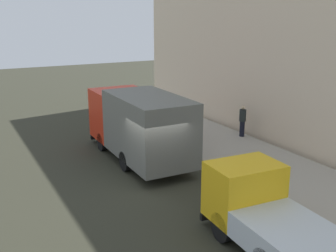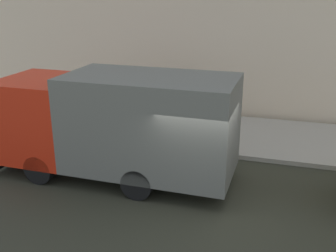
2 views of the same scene
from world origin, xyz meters
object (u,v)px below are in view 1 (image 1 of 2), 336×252
(pedestrian_walking, at_px, (174,115))
(large_utility_truck, at_px, (139,123))
(traffic_cone_orange, at_px, (144,119))
(pedestrian_standing, at_px, (242,120))
(pedestrian_third, at_px, (193,121))
(small_flatbed_truck, at_px, (267,215))

(pedestrian_walking, bearing_deg, large_utility_truck, 74.81)
(large_utility_truck, xyz_separation_m, traffic_cone_orange, (2.54, 4.97, -1.24))
(large_utility_truck, distance_m, pedestrian_standing, 6.23)
(pedestrian_standing, bearing_deg, pedestrian_third, 29.74)
(large_utility_truck, bearing_deg, pedestrian_standing, 3.22)
(large_utility_truck, distance_m, small_flatbed_truck, 8.55)
(small_flatbed_truck, relative_size, pedestrian_standing, 2.98)
(small_flatbed_truck, height_order, pedestrian_third, small_flatbed_truck)
(pedestrian_walking, distance_m, traffic_cone_orange, 2.42)
(pedestrian_standing, height_order, traffic_cone_orange, pedestrian_standing)
(pedestrian_walking, bearing_deg, small_flatbed_truck, 109.20)
(traffic_cone_orange, bearing_deg, pedestrian_standing, -52.28)
(large_utility_truck, height_order, small_flatbed_truck, large_utility_truck)
(pedestrian_standing, distance_m, traffic_cone_orange, 5.97)
(pedestrian_walking, relative_size, traffic_cone_orange, 2.64)
(pedestrian_third, bearing_deg, traffic_cone_orange, 70.62)
(large_utility_truck, relative_size, small_flatbed_truck, 1.44)
(pedestrian_walking, height_order, traffic_cone_orange, pedestrian_walking)
(large_utility_truck, distance_m, pedestrian_walking, 4.41)
(small_flatbed_truck, distance_m, pedestrian_third, 10.68)
(large_utility_truck, relative_size, pedestrian_walking, 4.03)
(pedestrian_walking, height_order, pedestrian_third, pedestrian_walking)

